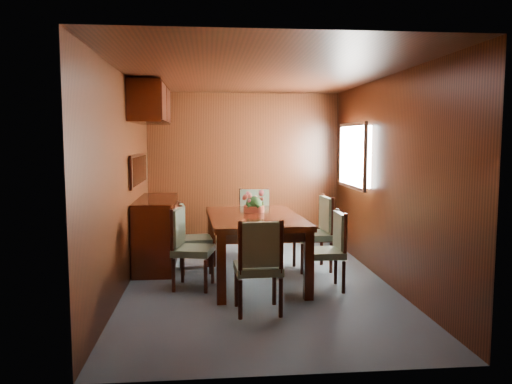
{
  "coord_description": "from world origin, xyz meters",
  "views": [
    {
      "loc": [
        -0.57,
        -5.61,
        1.67
      ],
      "look_at": [
        0.0,
        0.26,
        1.05
      ],
      "focal_mm": 35.0,
      "sensor_mm": 36.0,
      "label": 1
    }
  ],
  "objects": [
    {
      "name": "ground",
      "position": [
        0.0,
        0.0,
        0.0
      ],
      "size": [
        4.5,
        4.5,
        0.0
      ],
      "primitive_type": "plane",
      "color": "#3C4952",
      "rests_on": "ground"
    },
    {
      "name": "room_shell",
      "position": [
        -0.1,
        0.33,
        1.63
      ],
      "size": [
        3.06,
        4.52,
        2.41
      ],
      "color": "black",
      "rests_on": "ground"
    },
    {
      "name": "sideboard",
      "position": [
        -1.25,
        1.0,
        0.45
      ],
      "size": [
        0.48,
        1.4,
        0.9
      ],
      "primitive_type": "cube",
      "color": "black",
      "rests_on": "ground"
    },
    {
      "name": "dining_table",
      "position": [
        -0.03,
        0.15,
        0.68
      ],
      "size": [
        1.14,
        1.73,
        0.79
      ],
      "rotation": [
        0.0,
        0.0,
        0.05
      ],
      "color": "black",
      "rests_on": "ground"
    },
    {
      "name": "chair_left_near",
      "position": [
        -0.81,
        -0.04,
        0.51
      ],
      "size": [
        0.5,
        0.51,
        0.92
      ],
      "rotation": [
        0.0,
        0.0,
        -1.78
      ],
      "color": "black",
      "rests_on": "ground"
    },
    {
      "name": "chair_left_far",
      "position": [
        -0.8,
        0.66,
        0.48
      ],
      "size": [
        0.44,
        0.45,
        0.87
      ],
      "rotation": [
        0.0,
        0.0,
        -1.46
      ],
      "color": "black",
      "rests_on": "ground"
    },
    {
      "name": "chair_right_near",
      "position": [
        0.79,
        -0.24,
        0.49
      ],
      "size": [
        0.41,
        0.42,
        0.88
      ],
      "rotation": [
        0.0,
        0.0,
        1.56
      ],
      "color": "black",
      "rests_on": "ground"
    },
    {
      "name": "chair_right_far",
      "position": [
        0.83,
        0.61,
        0.53
      ],
      "size": [
        0.47,
        0.49,
        0.96
      ],
      "rotation": [
        0.0,
        0.0,
        1.65
      ],
      "color": "black",
      "rests_on": "ground"
    },
    {
      "name": "chair_head",
      "position": [
        -0.09,
        -0.98,
        0.52
      ],
      "size": [
        0.46,
        0.44,
        0.93
      ],
      "rotation": [
        0.0,
        0.0,
        0.04
      ],
      "color": "black",
      "rests_on": "ground"
    },
    {
      "name": "chair_foot",
      "position": [
        0.09,
        1.43,
        0.54
      ],
      "size": [
        0.49,
        0.47,
        0.97
      ],
      "rotation": [
        0.0,
        0.0,
        3.07
      ],
      "color": "black",
      "rests_on": "ground"
    },
    {
      "name": "flower_centerpiece",
      "position": [
        -0.01,
        0.42,
        0.92
      ],
      "size": [
        0.27,
        0.27,
        0.27
      ],
      "color": "#BA5638",
      "rests_on": "dining_table"
    }
  ]
}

